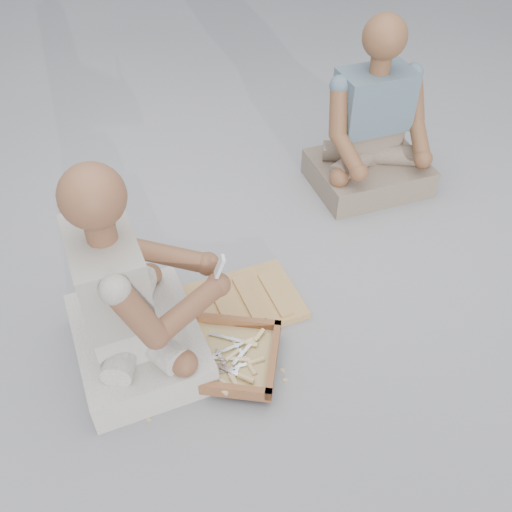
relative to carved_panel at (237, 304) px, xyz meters
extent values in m
plane|color=#9C9CA1|center=(0.13, -0.20, -0.02)|extent=(60.00, 60.00, 0.00)
cube|color=#916038|center=(0.00, 0.00, 0.00)|extent=(0.63, 0.47, 0.04)
cube|color=brown|center=(-0.13, -0.30, 0.03)|extent=(0.57, 0.52, 0.01)
cube|color=brown|center=(-0.07, -0.14, 0.06)|extent=(0.45, 0.19, 0.05)
cube|color=brown|center=(-0.19, -0.46, 0.06)|extent=(0.45, 0.19, 0.05)
cube|color=brown|center=(0.08, -0.38, 0.06)|extent=(0.16, 0.36, 0.05)
cube|color=brown|center=(-0.34, -0.22, 0.06)|extent=(0.16, 0.36, 0.05)
cube|color=tan|center=(-0.13, -0.30, 0.04)|extent=(0.50, 0.45, 0.01)
cube|color=white|center=(-0.15, -0.32, 0.05)|extent=(0.15, 0.06, 0.00)
cylinder|color=tan|center=(-0.05, -0.35, 0.05)|extent=(0.07, 0.04, 0.02)
cube|color=white|center=(-0.18, -0.38, 0.05)|extent=(0.14, 0.09, 0.00)
cylinder|color=tan|center=(-0.09, -0.32, 0.05)|extent=(0.07, 0.05, 0.02)
cube|color=white|center=(-0.05, -0.29, 0.04)|extent=(0.05, 0.15, 0.00)
cylinder|color=tan|center=(-0.02, -0.40, 0.04)|extent=(0.04, 0.07, 0.02)
cube|color=white|center=(-0.22, -0.38, 0.06)|extent=(0.10, 0.13, 0.00)
cylinder|color=tan|center=(-0.16, -0.47, 0.06)|extent=(0.06, 0.07, 0.02)
cube|color=white|center=(-0.20, -0.37, 0.05)|extent=(0.09, 0.13, 0.00)
cylinder|color=tan|center=(-0.14, -0.46, 0.05)|extent=(0.06, 0.07, 0.02)
cube|color=white|center=(-0.14, -0.38, 0.06)|extent=(0.12, 0.11, 0.00)
cylinder|color=tan|center=(-0.05, -0.45, 0.06)|extent=(0.07, 0.06, 0.02)
cube|color=white|center=(-0.04, -0.32, 0.06)|extent=(0.12, 0.11, 0.00)
cylinder|color=tan|center=(0.05, -0.25, 0.06)|extent=(0.07, 0.06, 0.02)
cube|color=white|center=(-0.06, -0.37, 0.05)|extent=(0.09, 0.13, 0.00)
cylinder|color=tan|center=(0.00, -0.28, 0.05)|extent=(0.06, 0.07, 0.02)
cube|color=white|center=(-0.10, -0.29, 0.06)|extent=(0.15, 0.05, 0.00)
cylinder|color=tan|center=(0.01, -0.26, 0.06)|extent=(0.07, 0.04, 0.02)
cube|color=white|center=(-0.09, -0.22, 0.05)|extent=(0.14, 0.09, 0.00)
cylinder|color=tan|center=(0.00, -0.28, 0.05)|extent=(0.07, 0.05, 0.02)
cube|color=white|center=(-0.10, -0.38, 0.05)|extent=(0.15, 0.03, 0.00)
cylinder|color=tan|center=(0.01, -0.37, 0.05)|extent=(0.07, 0.03, 0.02)
cube|color=white|center=(-0.13, -0.35, 0.05)|extent=(0.05, 0.15, 0.00)
cylinder|color=tan|center=(-0.10, -0.45, 0.05)|extent=(0.04, 0.07, 0.02)
cube|color=tan|center=(-0.06, -0.10, -0.02)|extent=(0.02, 0.02, 0.00)
cube|color=tan|center=(-0.22, -0.31, -0.02)|extent=(0.02, 0.02, 0.00)
cube|color=tan|center=(-0.17, -0.04, -0.02)|extent=(0.02, 0.02, 0.00)
cube|color=tan|center=(-0.35, -0.32, -0.02)|extent=(0.02, 0.02, 0.00)
cube|color=tan|center=(-0.46, -0.50, -0.02)|extent=(0.02, 0.02, 0.00)
cube|color=tan|center=(0.02, -0.27, -0.02)|extent=(0.02, 0.02, 0.00)
cube|color=tan|center=(0.11, -0.44, -0.02)|extent=(0.02, 0.02, 0.00)
cube|color=tan|center=(0.19, 0.05, -0.02)|extent=(0.02, 0.02, 0.00)
cube|color=tan|center=(-0.07, 0.09, -0.02)|extent=(0.02, 0.02, 0.00)
cube|color=tan|center=(-0.10, -0.02, -0.02)|extent=(0.02, 0.02, 0.00)
cube|color=tan|center=(-0.19, -0.21, -0.02)|extent=(0.02, 0.02, 0.00)
cube|color=tan|center=(0.11, -0.39, -0.02)|extent=(0.02, 0.02, 0.00)
cube|color=silver|center=(-0.46, -0.17, 0.06)|extent=(0.59, 0.70, 0.16)
cube|color=silver|center=(-0.52, -0.18, 0.24)|extent=(0.27, 0.38, 0.19)
cube|color=#A1998E|center=(-0.51, -0.18, 0.50)|extent=(0.30, 0.42, 0.32)
sphere|color=brown|center=(-0.50, -0.18, 0.85)|extent=(0.23, 0.23, 0.23)
sphere|color=brown|center=(-0.12, -0.05, 0.34)|extent=(0.10, 0.10, 0.10)
sphere|color=brown|center=(-0.10, -0.18, 0.34)|extent=(0.10, 0.10, 0.10)
cube|color=#7F6A5C|center=(0.95, 0.77, 0.06)|extent=(0.68, 0.56, 0.16)
cube|color=#7F6A5C|center=(0.94, 0.84, 0.24)|extent=(0.37, 0.25, 0.19)
cube|color=slate|center=(0.94, 0.83, 0.50)|extent=(0.41, 0.28, 0.32)
sphere|color=brown|center=(0.94, 0.82, 0.84)|extent=(0.23, 0.23, 0.23)
sphere|color=brown|center=(1.16, 0.58, 0.25)|extent=(0.10, 0.10, 0.10)
sphere|color=brown|center=(0.78, 0.54, 0.25)|extent=(0.10, 0.10, 0.10)
cube|color=silver|center=(-0.09, -0.18, 0.44)|extent=(0.05, 0.04, 0.10)
cube|color=black|center=(-0.09, -0.18, 0.45)|extent=(0.02, 0.03, 0.03)
camera|label=1|loc=(-0.32, -1.75, 1.97)|focal=40.00mm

